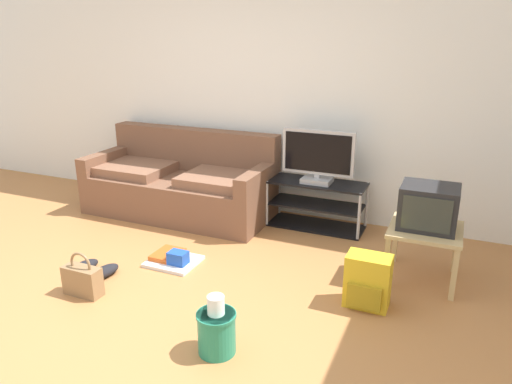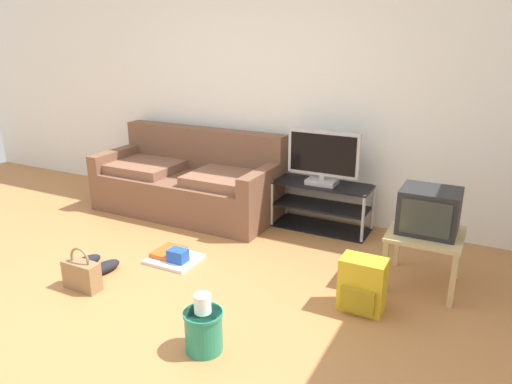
# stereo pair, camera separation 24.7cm
# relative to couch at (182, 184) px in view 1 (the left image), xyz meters

# --- Properties ---
(ground_plane) EXTENTS (9.00, 9.80, 0.02)m
(ground_plane) POSITION_rel_couch_xyz_m (0.71, -1.94, -0.33)
(ground_plane) COLOR #B27542
(wall_back) EXTENTS (9.00, 0.10, 2.70)m
(wall_back) POSITION_rel_couch_xyz_m (0.71, 0.51, 1.03)
(wall_back) COLOR white
(wall_back) RESTS_ON ground_plane
(couch) EXTENTS (2.03, 0.90, 0.89)m
(couch) POSITION_rel_couch_xyz_m (0.00, 0.00, 0.00)
(couch) COLOR brown
(couch) RESTS_ON ground_plane
(tv_stand) EXTENTS (0.98, 0.40, 0.48)m
(tv_stand) POSITION_rel_couch_xyz_m (1.49, 0.17, -0.08)
(tv_stand) COLOR black
(tv_stand) RESTS_ON ground_plane
(flat_tv) EXTENTS (0.72, 0.22, 0.53)m
(flat_tv) POSITION_rel_couch_xyz_m (1.49, 0.15, 0.42)
(flat_tv) COLOR #B2B2B7
(flat_tv) RESTS_ON tv_stand
(side_table) EXTENTS (0.55, 0.55, 0.45)m
(side_table) POSITION_rel_couch_xyz_m (2.60, -0.56, 0.06)
(side_table) COLOR tan
(side_table) RESTS_ON ground_plane
(crt_tv) EXTENTS (0.43, 0.37, 0.34)m
(crt_tv) POSITION_rel_couch_xyz_m (2.60, -0.55, 0.30)
(crt_tv) COLOR #232326
(crt_tv) RESTS_ON side_table
(backpack) EXTENTS (0.32, 0.27, 0.40)m
(backpack) POSITION_rel_couch_xyz_m (2.27, -1.14, -0.13)
(backpack) COLOR gold
(backpack) RESTS_ON ground_plane
(handbag) EXTENTS (0.30, 0.12, 0.35)m
(handbag) POSITION_rel_couch_xyz_m (0.25, -1.85, -0.20)
(handbag) COLOR olive
(handbag) RESTS_ON ground_plane
(cleaning_bucket) EXTENTS (0.25, 0.25, 0.39)m
(cleaning_bucket) POSITION_rel_couch_xyz_m (1.52, -2.05, -0.16)
(cleaning_bucket) COLOR #238466
(cleaning_bucket) RESTS_ON ground_plane
(sneakers_pair) EXTENTS (0.38, 0.30, 0.09)m
(sneakers_pair) POSITION_rel_couch_xyz_m (0.10, -1.56, -0.28)
(sneakers_pair) COLOR black
(sneakers_pair) RESTS_ON ground_plane
(floor_tray) EXTENTS (0.42, 0.37, 0.14)m
(floor_tray) POSITION_rel_couch_xyz_m (0.59, -1.13, -0.28)
(floor_tray) COLOR silver
(floor_tray) RESTS_ON ground_plane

